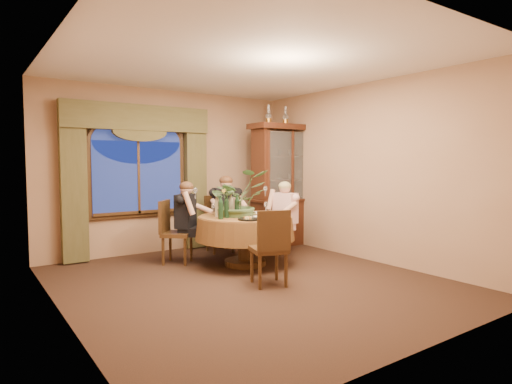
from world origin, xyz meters
TOP-DOWN VIEW (x-y plane):
  - floor at (0.00, 0.00)m, footprint 5.00×5.00m
  - wall_back at (0.00, 2.50)m, footprint 4.50×0.00m
  - wall_right at (2.25, 0.00)m, footprint 0.00×5.00m
  - ceiling at (0.00, 0.00)m, footprint 5.00×5.00m
  - window at (-0.60, 2.43)m, footprint 1.62×0.10m
  - arched_transom at (-0.60, 2.43)m, footprint 1.60×0.06m
  - drapery_left at (-1.63, 2.38)m, footprint 0.38×0.14m
  - drapery_right at (0.43, 2.38)m, footprint 0.38×0.14m
  - swag_valance at (-0.60, 2.35)m, footprint 2.45×0.16m
  - dining_table at (0.45, 0.80)m, footprint 1.86×1.86m
  - china_cabinet at (1.99, 1.75)m, footprint 1.39×0.55m
  - oil_lamp_left at (1.59, 1.75)m, footprint 0.11×0.11m
  - oil_lamp_center at (1.99, 1.75)m, footprint 0.11×0.11m
  - oil_lamp_right at (2.38, 1.75)m, footprint 0.11×0.11m
  - chair_right at (1.35, 1.20)m, footprint 0.56×0.56m
  - chair_back_right at (0.62, 1.86)m, footprint 0.48×0.48m
  - chair_back at (-0.34, 1.50)m, footprint 0.59×0.59m
  - chair_front_left at (0.12, -0.24)m, footprint 0.53×0.53m
  - person_pink at (1.43, 1.06)m, footprint 0.51×0.53m
  - person_back at (-0.21, 1.47)m, footprint 0.61×0.61m
  - person_scarf at (0.67, 1.73)m, footprint 0.56×0.53m
  - stoneware_vase at (0.35, 0.92)m, footprint 0.14×0.14m
  - centerpiece_plant at (0.37, 0.90)m, footprint 0.89×0.99m
  - olive_bowl at (0.53, 0.76)m, footprint 0.17×0.17m
  - cheese_platter at (0.24, 0.37)m, footprint 0.32×0.32m
  - wine_bottle_0 at (0.10, 1.01)m, footprint 0.07×0.07m
  - wine_bottle_1 at (0.09, 0.74)m, footprint 0.07×0.07m
  - wine_bottle_2 at (-0.04, 0.67)m, footprint 0.07×0.07m
  - wine_bottle_3 at (0.25, 0.71)m, footprint 0.07×0.07m
  - wine_bottle_4 at (0.05, 0.94)m, footprint 0.07×0.07m
  - wine_bottle_5 at (0.25, 0.87)m, footprint 0.07×0.07m
  - tasting_paper_0 at (0.63, 0.56)m, footprint 0.30×0.35m
  - tasting_paper_1 at (0.80, 0.99)m, footprint 0.26×0.33m
  - tasting_paper_2 at (0.43, 0.44)m, footprint 0.26×0.33m
  - wine_glass_person_pink at (0.93, 0.92)m, footprint 0.07×0.07m
  - wine_glass_person_back at (0.10, 1.16)m, footprint 0.07×0.07m
  - wine_glass_person_scarf at (0.57, 1.28)m, footprint 0.07×0.07m

SIDE VIEW (x-z plane):
  - floor at x=0.00m, z-range 0.00..0.00m
  - dining_table at x=0.45m, z-range 0.00..0.75m
  - chair_right at x=1.35m, z-range 0.00..0.96m
  - chair_back_right at x=0.62m, z-range 0.00..0.96m
  - chair_back at x=-0.34m, z-range 0.00..0.96m
  - chair_front_left at x=0.12m, z-range 0.00..0.96m
  - person_pink at x=1.43m, z-range 0.00..1.24m
  - person_back at x=-0.21m, z-range 0.00..1.26m
  - person_scarf at x=0.67m, z-range 0.00..1.33m
  - tasting_paper_0 at x=0.63m, z-range 0.75..0.76m
  - tasting_paper_1 at x=0.80m, z-range 0.75..0.76m
  - tasting_paper_2 at x=0.43m, z-range 0.75..0.76m
  - cheese_platter at x=0.24m, z-range 0.75..0.77m
  - olive_bowl at x=0.53m, z-range 0.75..0.80m
  - wine_glass_person_pink at x=0.93m, z-range 0.75..0.93m
  - wine_glass_person_back at x=0.10m, z-range 0.75..0.93m
  - wine_glass_person_scarf at x=0.57m, z-range 0.75..0.93m
  - stoneware_vase at x=0.35m, z-range 0.75..1.02m
  - wine_bottle_0 at x=0.10m, z-range 0.75..1.08m
  - wine_bottle_1 at x=0.09m, z-range 0.75..1.08m
  - wine_bottle_2 at x=-0.04m, z-range 0.75..1.08m
  - wine_bottle_3 at x=0.25m, z-range 0.75..1.08m
  - wine_bottle_4 at x=0.05m, z-range 0.75..1.08m
  - wine_bottle_5 at x=0.25m, z-range 0.75..1.08m
  - china_cabinet at x=1.99m, z-range 0.00..2.25m
  - drapery_left at x=-1.63m, z-range 0.02..2.34m
  - drapery_right at x=0.43m, z-range 0.02..2.34m
  - window at x=-0.60m, z-range 0.64..1.96m
  - centerpiece_plant at x=0.37m, z-range 0.95..1.73m
  - wall_back at x=0.00m, z-range -0.85..3.65m
  - wall_right at x=2.25m, z-range -1.10..3.90m
  - arched_transom at x=-0.60m, z-range 1.86..2.30m
  - swag_valance at x=-0.60m, z-range 2.07..2.49m
  - oil_lamp_left at x=1.59m, z-range 2.25..2.59m
  - oil_lamp_center at x=1.99m, z-range 2.25..2.59m
  - oil_lamp_right at x=2.38m, z-range 2.25..2.59m
  - ceiling at x=0.00m, z-range 2.80..2.80m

